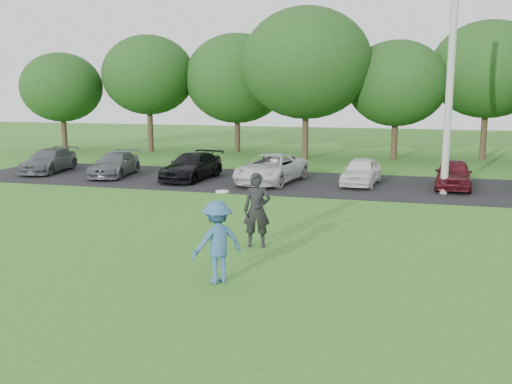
% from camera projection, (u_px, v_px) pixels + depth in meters
% --- Properties ---
extents(ground, '(100.00, 100.00, 0.00)m').
position_uv_depth(ground, '(213.00, 279.00, 12.31)').
color(ground, '#327020').
rests_on(ground, ground).
extents(parking_lot, '(32.00, 6.50, 0.03)m').
position_uv_depth(parking_lot, '(314.00, 184.00, 24.64)').
color(parking_lot, black).
rests_on(parking_lot, ground).
extents(utility_pole, '(0.28, 0.28, 9.26)m').
position_uv_depth(utility_pole, '(451.00, 73.00, 21.36)').
color(utility_pole, '#A9A9A4').
rests_on(utility_pole, ground).
extents(frisbee_player, '(1.27, 1.27, 2.01)m').
position_uv_depth(frisbee_player, '(217.00, 242.00, 11.96)').
color(frisbee_player, '#336190').
rests_on(frisbee_player, ground).
extents(camera_bystander, '(0.79, 0.60, 1.94)m').
position_uv_depth(camera_bystander, '(257.00, 210.00, 14.69)').
color(camera_bystander, black).
rests_on(camera_bystander, ground).
extents(parked_cars, '(28.38, 5.26, 1.24)m').
position_uv_depth(parked_cars, '(325.00, 170.00, 24.37)').
color(parked_cars, '#525459').
rests_on(parked_cars, parking_lot).
extents(tree_row, '(42.39, 9.85, 8.64)m').
position_uv_depth(tree_row, '(370.00, 74.00, 32.63)').
color(tree_row, '#38281C').
rests_on(tree_row, ground).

